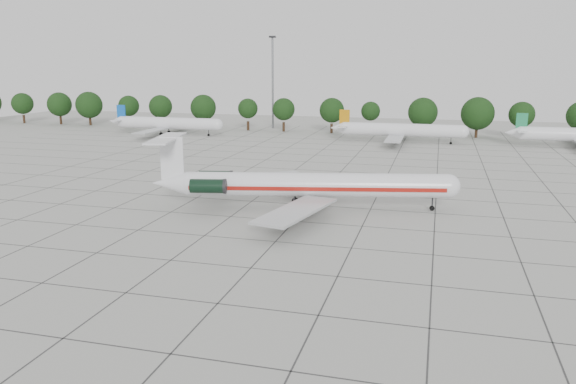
% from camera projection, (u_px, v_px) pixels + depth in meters
% --- Properties ---
extents(ground, '(260.00, 260.00, 0.00)m').
position_uv_depth(ground, '(294.00, 221.00, 66.12)').
color(ground, '#A6A69F').
rests_on(ground, ground).
extents(apron_joints, '(170.00, 170.00, 0.02)m').
position_uv_depth(apron_joints, '(321.00, 193.00, 80.23)').
color(apron_joints, '#383838').
rests_on(apron_joints, ground).
extents(main_airliner, '(38.63, 29.99, 9.15)m').
position_uv_depth(main_airliner, '(299.00, 184.00, 70.95)').
color(main_airliner, silver).
rests_on(main_airliner, ground).
extents(bg_airliner_b, '(28.24, 27.20, 7.40)m').
position_uv_depth(bg_airliner_b, '(167.00, 123.00, 144.97)').
color(bg_airliner_b, silver).
rests_on(bg_airliner_b, ground).
extents(bg_airliner_c, '(28.24, 27.20, 7.40)m').
position_uv_depth(bg_airliner_c, '(401.00, 130.00, 130.45)').
color(bg_airliner_c, silver).
rests_on(bg_airliner_c, ground).
extents(tree_line, '(249.86, 8.44, 10.22)m').
position_uv_depth(tree_line, '(332.00, 110.00, 147.70)').
color(tree_line, '#332114').
rests_on(tree_line, ground).
extents(floodlight_mast, '(1.60, 1.60, 25.45)m').
position_uv_depth(floodlight_mast, '(273.00, 77.00, 157.06)').
color(floodlight_mast, slate).
rests_on(floodlight_mast, ground).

